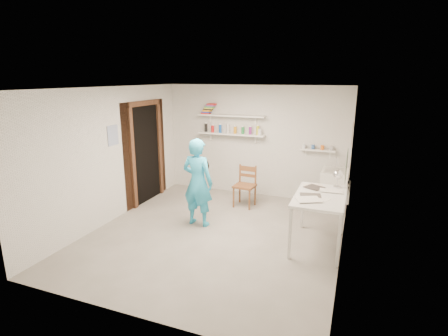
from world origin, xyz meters
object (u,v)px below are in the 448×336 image
(belfast_sink, at_px, (335,178))
(man, at_px, (198,182))
(work_table, at_px, (319,221))
(desk_lamp, at_px, (338,174))
(wall_clock, at_px, (202,165))
(wooden_chair, at_px, (245,186))

(belfast_sink, height_order, man, man)
(work_table, height_order, desk_lamp, desk_lamp)
(man, height_order, work_table, man)
(man, xyz_separation_m, desk_lamp, (2.29, 0.43, 0.27))
(man, bearing_deg, wall_clock, -80.11)
(belfast_sink, distance_m, wooden_chair, 1.74)
(man, distance_m, wooden_chair, 1.30)
(desk_lamp, bearing_deg, belfast_sink, 95.39)
(man, distance_m, wall_clock, 0.34)
(belfast_sink, relative_size, man, 0.38)
(belfast_sink, height_order, wall_clock, wall_clock)
(belfast_sink, bearing_deg, work_table, -94.21)
(belfast_sink, height_order, desk_lamp, desk_lamp)
(man, bearing_deg, work_table, -176.90)
(man, height_order, wooden_chair, man)
(wall_clock, bearing_deg, man, -80.11)
(wooden_chair, xyz_separation_m, desk_lamp, (1.79, -0.72, 0.62))
(belfast_sink, distance_m, wall_clock, 2.54)
(wall_clock, height_order, wooden_chair, wall_clock)
(wooden_chair, distance_m, desk_lamp, 2.03)
(belfast_sink, xyz_separation_m, wooden_chair, (-1.70, -0.28, -0.27))
(work_table, bearing_deg, desk_lamp, 67.58)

